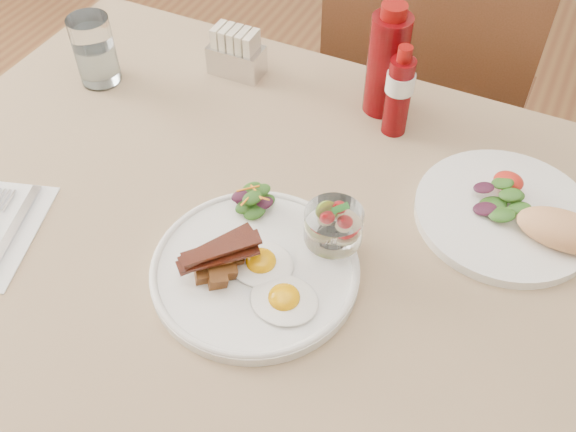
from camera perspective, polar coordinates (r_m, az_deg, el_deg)
name	(u,v)px	position (r m, az deg, el deg)	size (l,w,h in m)	color
table	(304,283)	(0.97, 1.42, -5.95)	(1.33, 0.88, 0.75)	#5A301C
chair_far	(424,107)	(1.52, 12.00, 9.50)	(0.42, 0.42, 0.93)	#5A301C
main_plate	(255,270)	(0.86, -2.94, -4.83)	(0.28, 0.28, 0.02)	white
fried_eggs	(272,280)	(0.83, -1.41, -5.73)	(0.14, 0.12, 0.02)	white
bacon_potato_pile	(218,260)	(0.84, -6.20, -3.94)	(0.10, 0.10, 0.05)	brown
side_salad	(254,201)	(0.91, -3.08, 1.34)	(0.07, 0.06, 0.03)	#194713
fruit_cup	(334,226)	(0.84, 4.07, -0.87)	(0.08, 0.08, 0.08)	white
second_plate	(519,216)	(0.97, 19.81, -0.01)	(0.27, 0.26, 0.07)	white
ketchup_bottle	(387,63)	(1.08, 8.80, 13.30)	(0.07, 0.07, 0.19)	#580508
hot_sauce_bottle	(399,92)	(1.04, 9.82, 10.79)	(0.06, 0.06, 0.16)	#580508
sugar_caddy	(236,54)	(1.18, -4.61, 14.13)	(0.10, 0.05, 0.09)	silver
water_glass	(96,54)	(1.20, -16.73, 13.61)	(0.07, 0.07, 0.12)	white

